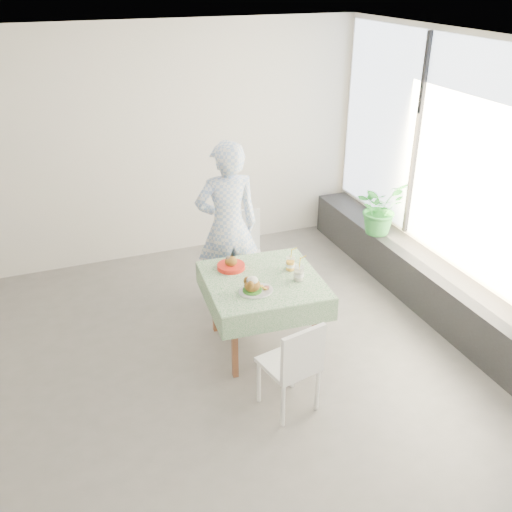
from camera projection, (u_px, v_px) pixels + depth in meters
name	position (u px, v px, depth m)	size (l,w,h in m)	color
floor	(180.00, 374.00, 5.19)	(6.00, 6.00, 0.00)	#5E5B59
ceiling	(155.00, 50.00, 3.91)	(6.00, 6.00, 0.00)	white
wall_back	(118.00, 150.00, 6.62)	(6.00, 0.02, 2.80)	silver
wall_front	(304.00, 462.00, 2.48)	(6.00, 0.02, 2.80)	silver
wall_right	(473.00, 187.00, 5.51)	(0.02, 5.00, 2.80)	silver
window_pane	(475.00, 163.00, 5.39)	(0.01, 4.80, 2.18)	#D1E0F9
window_ledge	(438.00, 293.00, 5.98)	(0.40, 4.80, 0.50)	black
cafe_table	(263.00, 305.00, 5.38)	(1.11, 1.11, 0.74)	brown
chair_far	(241.00, 275.00, 6.20)	(0.57, 0.57, 0.99)	white
chair_near	(289.00, 381.00, 4.69)	(0.48, 0.48, 0.86)	white
diner	(227.00, 227.00, 5.87)	(0.67, 0.44, 1.82)	#8BAADF
main_dish	(254.00, 287.00, 5.01)	(0.31, 0.31, 0.16)	white
juice_cup_orange	(290.00, 264.00, 5.37)	(0.09, 0.09, 0.26)	white
juice_cup_lemonade	(299.00, 274.00, 5.20)	(0.10, 0.10, 0.28)	white
second_dish	(231.00, 265.00, 5.41)	(0.27, 0.27, 0.13)	red
potted_plant	(380.00, 208.00, 6.59)	(0.56, 0.49, 0.62)	#2C843B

